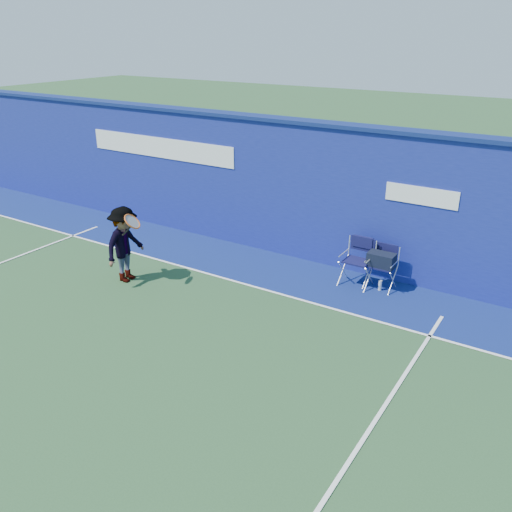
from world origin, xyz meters
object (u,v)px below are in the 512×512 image
Objects in this scene: directors_chair_left at (357,270)px; directors_chair_right at (381,271)px; water_bottle at (380,285)px; tennis_player at (125,244)px.

directors_chair_left is 1.10× the size of directors_chair_right.
water_bottle is (0.52, -0.01, -0.21)m from directors_chair_left.
directors_chair_right is 4.08× the size of water_bottle.
directors_chair_right is (0.47, 0.10, 0.05)m from directors_chair_left.
tennis_player is at bearing -150.26° from directors_chair_left.
tennis_player reaches higher than water_bottle.
tennis_player reaches higher than directors_chair_right.
directors_chair_left is at bearing -168.60° from directors_chair_right.
water_bottle is at bearing 26.83° from tennis_player.
tennis_player is at bearing -153.17° from water_bottle.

